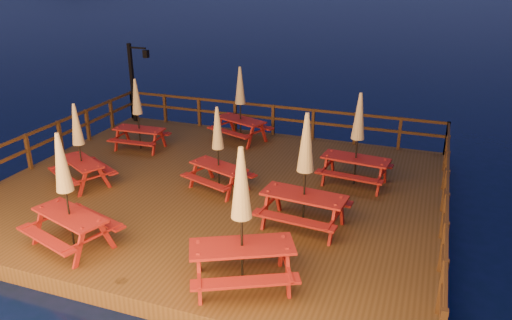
% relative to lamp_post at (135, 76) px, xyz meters
% --- Properties ---
extents(ground, '(500.00, 500.00, 0.00)m').
position_rel_lamp_post_xyz_m(ground, '(5.39, -4.55, -2.20)').
color(ground, black).
rests_on(ground, ground).
extents(deck, '(12.00, 10.00, 0.40)m').
position_rel_lamp_post_xyz_m(deck, '(5.39, -4.55, -2.00)').
color(deck, '#4C3418').
rests_on(deck, ground).
extents(deck_piles, '(11.44, 9.44, 1.40)m').
position_rel_lamp_post_xyz_m(deck_piles, '(5.39, -4.55, -2.50)').
color(deck_piles, '#3A1E12').
rests_on(deck_piles, ground).
extents(railing, '(11.80, 9.75, 1.10)m').
position_rel_lamp_post_xyz_m(railing, '(5.39, -2.77, -1.03)').
color(railing, '#3A1E12').
rests_on(railing, deck).
extents(lamp_post, '(0.85, 0.18, 3.00)m').
position_rel_lamp_post_xyz_m(lamp_post, '(0.00, 0.00, 0.00)').
color(lamp_post, black).
rests_on(lamp_post, deck).
extents(picnic_table_0, '(1.98, 1.69, 2.62)m').
position_rel_lamp_post_xyz_m(picnic_table_0, '(8.88, -3.00, -0.43)').
color(picnic_table_0, maroon).
rests_on(picnic_table_0, deck).
extents(picnic_table_1, '(2.50, 2.34, 2.83)m').
position_rel_lamp_post_xyz_m(picnic_table_1, '(7.65, -8.40, -0.33)').
color(picnic_table_1, maroon).
rests_on(picnic_table_1, deck).
extents(picnic_table_2, '(2.09, 1.78, 2.79)m').
position_rel_lamp_post_xyz_m(picnic_table_2, '(8.17, -5.84, -0.35)').
color(picnic_table_2, maroon).
rests_on(picnic_table_2, deck).
extents(picnic_table_3, '(2.20, 1.98, 2.61)m').
position_rel_lamp_post_xyz_m(picnic_table_3, '(3.66, -8.40, -0.44)').
color(picnic_table_3, maroon).
rests_on(picnic_table_3, deck).
extents(picnic_table_4, '(2.07, 1.96, 2.33)m').
position_rel_lamp_post_xyz_m(picnic_table_4, '(1.77, -5.62, -0.59)').
color(picnic_table_4, maroon).
rests_on(picnic_table_4, deck).
extents(picnic_table_5, '(1.71, 1.43, 2.36)m').
position_rel_lamp_post_xyz_m(picnic_table_5, '(1.71, -2.62, -0.57)').
color(picnic_table_5, maroon).
rests_on(picnic_table_5, deck).
extents(picnic_table_6, '(1.99, 1.81, 2.33)m').
position_rel_lamp_post_xyz_m(picnic_table_6, '(5.46, -4.61, -0.58)').
color(picnic_table_6, maroon).
rests_on(picnic_table_6, deck).
extents(picnic_table_7, '(2.22, 2.03, 2.58)m').
position_rel_lamp_post_xyz_m(picnic_table_7, '(4.54, -0.70, -0.45)').
color(picnic_table_7, maroon).
rests_on(picnic_table_7, deck).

